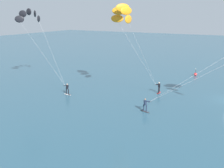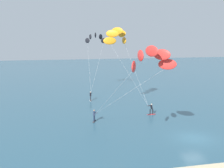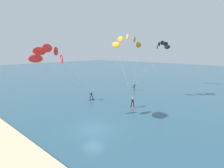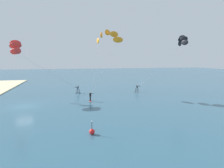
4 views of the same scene
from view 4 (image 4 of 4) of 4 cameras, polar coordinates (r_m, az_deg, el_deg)
The scene contains 5 objects.
ground_plane at distance 33.74m, azimuth -24.26°, elevation -5.95°, with size 240.00×240.00×0.00m, color #2D566B.
kitesurfer_nearshore at distance 38.67m, azimuth -1.46°, elevation 13.11°, with size 7.63×6.92×12.99m.
kitesurfer_mid_water at distance 39.56m, azimuth -25.57°, elevation 9.12°, with size 7.33×13.47×10.71m.
kitesurfer_far_out at distance 45.63m, azimuth 19.21°, elevation 11.23°, with size 5.24×11.19×12.45m.
marker_buoy at distance 19.78m, azimuth -5.86°, elevation -13.60°, with size 0.56×0.56×1.38m.
Camera 4 is at (32.25, 6.67, 7.33)m, focal length 31.40 mm.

